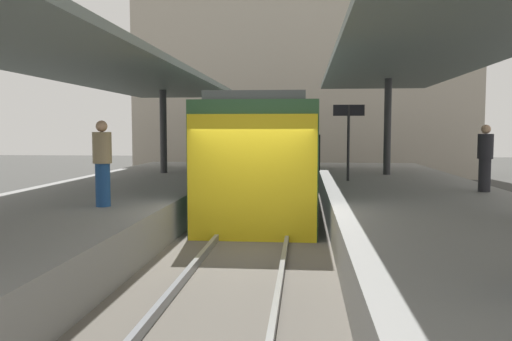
{
  "coord_description": "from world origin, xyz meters",
  "views": [
    {
      "loc": [
        1.07,
        -10.12,
        2.47
      ],
      "look_at": [
        -0.22,
        3.74,
        1.41
      ],
      "focal_mm": 36.92,
      "sensor_mm": 36.0,
      "label": 1
    }
  ],
  "objects": [
    {
      "name": "ground_plane",
      "position": [
        0.0,
        0.0,
        0.0
      ],
      "size": [
        80.0,
        80.0,
        0.0
      ],
      "primitive_type": "plane",
      "color": "#383835"
    },
    {
      "name": "platform_left",
      "position": [
        -3.8,
        0.0,
        0.5
      ],
      "size": [
        4.4,
        28.0,
        1.0
      ],
      "primitive_type": "cube",
      "color": "gray",
      "rests_on": "ground_plane"
    },
    {
      "name": "platform_right",
      "position": [
        3.8,
        0.0,
        0.5
      ],
      "size": [
        4.4,
        28.0,
        1.0
      ],
      "primitive_type": "cube",
      "color": "gray",
      "rests_on": "ground_plane"
    },
    {
      "name": "track_ballast",
      "position": [
        0.0,
        0.0,
        0.1
      ],
      "size": [
        3.2,
        28.0,
        0.2
      ],
      "primitive_type": "cube",
      "color": "#59544C",
      "rests_on": "ground_plane"
    },
    {
      "name": "rail_near_side",
      "position": [
        -0.72,
        0.0,
        0.27
      ],
      "size": [
        0.08,
        28.0,
        0.14
      ],
      "primitive_type": "cube",
      "color": "slate",
      "rests_on": "track_ballast"
    },
    {
      "name": "rail_far_side",
      "position": [
        0.72,
        0.0,
        0.27
      ],
      "size": [
        0.08,
        28.0,
        0.14
      ],
      "primitive_type": "cube",
      "color": "slate",
      "rests_on": "track_ballast"
    },
    {
      "name": "commuter_train",
      "position": [
        0.0,
        5.87,
        1.73
      ],
      "size": [
        2.78,
        10.91,
        3.1
      ],
      "color": "#2D5633",
      "rests_on": "track_ballast"
    },
    {
      "name": "canopy_left",
      "position": [
        -3.8,
        1.4,
        3.9
      ],
      "size": [
        4.18,
        21.0,
        3.01
      ],
      "color": "#333335",
      "rests_on": "platform_left"
    },
    {
      "name": "canopy_right",
      "position": [
        3.8,
        1.4,
        4.21
      ],
      "size": [
        4.18,
        21.0,
        3.33
      ],
      "color": "#333335",
      "rests_on": "platform_right"
    },
    {
      "name": "platform_sign",
      "position": [
        2.33,
        5.35,
        2.62
      ],
      "size": [
        0.9,
        0.08,
        2.21
      ],
      "color": "#262628",
      "rests_on": "platform_right"
    },
    {
      "name": "passenger_near_bench",
      "position": [
        -2.81,
        -0.34,
        1.86
      ],
      "size": [
        0.36,
        0.36,
        1.66
      ],
      "color": "navy",
      "rests_on": "platform_left"
    },
    {
      "name": "passenger_far_end",
      "position": [
        5.36,
        2.87,
        1.83
      ],
      "size": [
        0.36,
        0.36,
        1.61
      ],
      "color": "#232328",
      "rests_on": "platform_right"
    },
    {
      "name": "station_building_backdrop",
      "position": [
        0.97,
        20.0,
        5.5
      ],
      "size": [
        18.0,
        6.0,
        11.0
      ],
      "primitive_type": "cube",
      "color": "#A89E8E",
      "rests_on": "ground_plane"
    }
  ]
}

